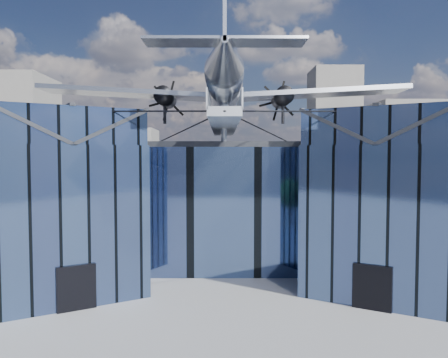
{
  "coord_description": "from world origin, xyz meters",
  "views": [
    {
      "loc": [
        -0.1,
        -29.12,
        8.83
      ],
      "look_at": [
        0.0,
        2.0,
        7.2
      ],
      "focal_mm": 35.0,
      "sensor_mm": 36.0,
      "label": 1
    }
  ],
  "objects": [
    {
      "name": "ground_plane",
      "position": [
        0.0,
        0.0,
        0.0
      ],
      "size": [
        120.0,
        120.0,
        0.0
      ],
      "primitive_type": "plane",
      "color": "gray"
    },
    {
      "name": "museum",
      "position": [
        0.0,
        5.82,
        5.54
      ],
      "size": [
        32.88,
        24.5,
        17.6
      ],
      "color": "#3E537F",
      "rests_on": "ground"
    },
    {
      "name": "bg_towers",
      "position": [
        1.45,
        50.49,
        10.01
      ],
      "size": [
        77.0,
        24.5,
        26.0
      ],
      "color": "gray",
      "rests_on": "ground"
    }
  ]
}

